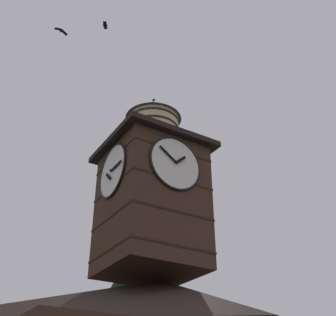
% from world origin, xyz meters
% --- Properties ---
extents(clock_tower, '(4.46, 4.46, 8.75)m').
position_xyz_m(clock_tower, '(1.44, -0.46, 10.01)').
color(clock_tower, '#422B1E').
rests_on(clock_tower, building_main).
extents(pine_tree_behind, '(5.96, 5.96, 14.93)m').
position_xyz_m(pine_tree_behind, '(-0.72, -5.03, 6.01)').
color(pine_tree_behind, '#473323').
rests_on(pine_tree_behind, ground_plane).
extents(moon, '(1.77, 1.77, 1.77)m').
position_xyz_m(moon, '(-11.27, -28.13, 10.93)').
color(moon, silver).
extents(flying_bird_high, '(0.40, 0.51, 0.13)m').
position_xyz_m(flying_bird_high, '(4.29, -0.56, 18.61)').
color(flying_bird_high, black).
extents(flying_bird_low, '(0.68, 0.25, 0.15)m').
position_xyz_m(flying_bird_low, '(6.35, -0.89, 17.40)').
color(flying_bird_low, black).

